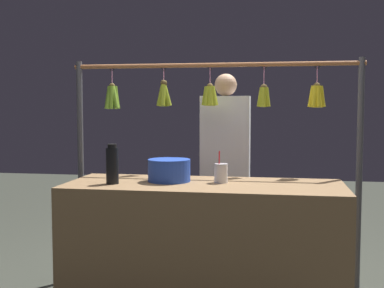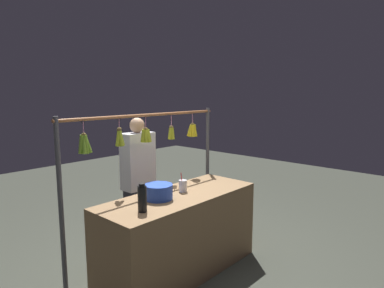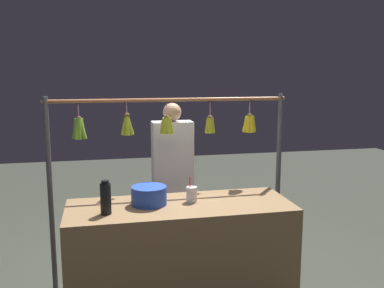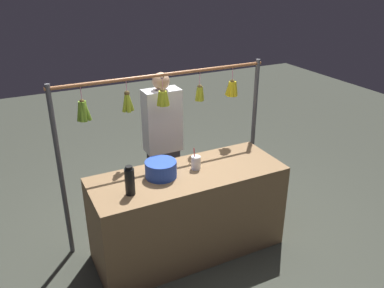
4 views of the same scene
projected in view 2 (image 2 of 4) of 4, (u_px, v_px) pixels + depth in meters
The scene contains 7 objects.
ground_plane at pixel (180, 271), 3.57m from camera, with size 12.00×12.00×0.00m, color #3C3F35.
market_counter at pixel (179, 234), 3.51m from camera, with size 1.76×0.66×0.84m, color olive.
display_rack at pixel (148, 154), 3.70m from camera, with size 2.10×0.13×1.66m.
water_bottle at pixel (142, 198), 2.94m from camera, with size 0.08×0.08×0.25m.
blue_bucket at pixel (158, 192), 3.29m from camera, with size 0.28×0.28×0.15m, color blue.
drink_cup at pixel (183, 186), 3.54m from camera, with size 0.09×0.09×0.20m.
vendor_person at pixel (139, 186), 3.98m from camera, with size 0.37×0.20×1.58m.
Camera 2 is at (2.38, 2.33, 1.87)m, focal length 31.83 mm.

